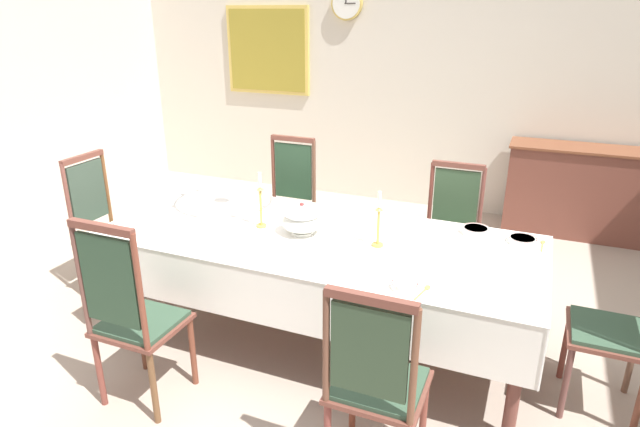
{
  "coord_description": "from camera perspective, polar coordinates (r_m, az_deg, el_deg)",
  "views": [
    {
      "loc": [
        1.25,
        -2.91,
        2.15
      ],
      "look_at": [
        0.01,
        0.06,
        0.93
      ],
      "focal_mm": 30.13,
      "sensor_mm": 36.0,
      "label": 1
    }
  ],
  "objects": [
    {
      "name": "ground",
      "position": [
        3.84,
        -0.51,
        -13.6
      ],
      "size": [
        7.17,
        6.11,
        0.04
      ],
      "primitive_type": "cube",
      "color": "tan"
    },
    {
      "name": "back_wall",
      "position": [
        6.16,
        11.23,
        14.96
      ],
      "size": [
        7.17,
        0.08,
        3.12
      ],
      "primitive_type": "cube",
      "color": "beige",
      "rests_on": "ground"
    },
    {
      "name": "dining_table",
      "position": [
        3.51,
        -0.31,
        -3.49
      ],
      "size": [
        2.81,
        1.15,
        0.77
      ],
      "color": "brown",
      "rests_on": "ground"
    },
    {
      "name": "tablecloth",
      "position": [
        3.51,
        -0.31,
        -3.66
      ],
      "size": [
        2.83,
        1.17,
        0.36
      ],
      "color": "white",
      "rests_on": "dining_table"
    },
    {
      "name": "chair_south_a",
      "position": [
        3.17,
        -19.38,
        -9.96
      ],
      "size": [
        0.44,
        0.42,
        1.16
      ],
      "color": "brown",
      "rests_on": "ground"
    },
    {
      "name": "chair_north_a",
      "position": [
        4.65,
        -3.44,
        1.1
      ],
      "size": [
        0.44,
        0.42,
        1.14
      ],
      "rotation": [
        0.0,
        0.0,
        3.14
      ],
      "color": "brown",
      "rests_on": "ground"
    },
    {
      "name": "chair_south_b",
      "position": [
        2.59,
        5.94,
        -17.23
      ],
      "size": [
        0.44,
        0.42,
        1.07
      ],
      "color": "brown",
      "rests_on": "ground"
    },
    {
      "name": "chair_north_b",
      "position": [
        4.27,
        13.67,
        -1.72
      ],
      "size": [
        0.44,
        0.42,
        1.06
      ],
      "rotation": [
        0.0,
        0.0,
        3.14
      ],
      "color": "brown",
      "rests_on": "ground"
    },
    {
      "name": "chair_head_west",
      "position": [
        4.53,
        -21.9,
        -1.08
      ],
      "size": [
        0.42,
        0.44,
        1.12
      ],
      "rotation": [
        0.0,
        0.0,
        -1.57
      ],
      "color": "brown",
      "rests_on": "ground"
    },
    {
      "name": "chair_head_east",
      "position": [
        3.37,
        29.86,
        -9.45
      ],
      "size": [
        0.42,
        0.44,
        1.21
      ],
      "rotation": [
        0.0,
        0.0,
        1.57
      ],
      "color": "brown",
      "rests_on": "ground"
    },
    {
      "name": "soup_tureen",
      "position": [
        3.48,
        -1.93,
        -0.55
      ],
      "size": [
        0.27,
        0.27,
        0.22
      ],
      "color": "silver",
      "rests_on": "tablecloth"
    },
    {
      "name": "candlestick_west",
      "position": [
        3.59,
        -6.32,
        0.91
      ],
      "size": [
        0.07,
        0.07,
        0.38
      ],
      "color": "gold",
      "rests_on": "tablecloth"
    },
    {
      "name": "candlestick_east",
      "position": [
        3.3,
        6.22,
        -1.16
      ],
      "size": [
        0.07,
        0.07,
        0.36
      ],
      "color": "gold",
      "rests_on": "tablecloth"
    },
    {
      "name": "bowl_near_left",
      "position": [
        3.61,
        20.71,
        -2.61
      ],
      "size": [
        0.18,
        0.18,
        0.03
      ],
      "color": "silver",
      "rests_on": "tablecloth"
    },
    {
      "name": "bowl_near_right",
      "position": [
        2.88,
        8.96,
        -7.52
      ],
      "size": [
        0.14,
        0.14,
        0.03
      ],
      "color": "silver",
      "rests_on": "tablecloth"
    },
    {
      "name": "bowl_far_left",
      "position": [
        3.65,
        16.2,
        -1.71
      ],
      "size": [
        0.18,
        0.18,
        0.04
      ],
      "color": "silver",
      "rests_on": "tablecloth"
    },
    {
      "name": "bowl_far_right",
      "position": [
        3.77,
        -20.29,
        -1.55
      ],
      "size": [
        0.18,
        0.18,
        0.04
      ],
      "color": "silver",
      "rests_on": "tablecloth"
    },
    {
      "name": "spoon_primary",
      "position": [
        3.64,
        22.59,
        -2.93
      ],
      "size": [
        0.03,
        0.18,
        0.01
      ],
      "rotation": [
        0.0,
        0.0,
        -0.04
      ],
      "color": "gold",
      "rests_on": "tablecloth"
    },
    {
      "name": "spoon_secondary",
      "position": [
        2.89,
        11.18,
        -7.87
      ],
      "size": [
        0.06,
        0.18,
        0.01
      ],
      "rotation": [
        0.0,
        0.0,
        -0.23
      ],
      "color": "gold",
      "rests_on": "tablecloth"
    },
    {
      "name": "sideboard",
      "position": [
        5.95,
        25.98,
        2.12
      ],
      "size": [
        1.44,
        0.48,
        0.9
      ],
      "rotation": [
        0.0,
        0.0,
        3.14
      ],
      "color": "brown",
      "rests_on": "ground"
    },
    {
      "name": "mounted_clock",
      "position": [
        6.31,
        2.87,
        21.4
      ],
      "size": [
        0.35,
        0.06,
        0.35
      ],
      "color": "#D1B251"
    },
    {
      "name": "framed_painting",
      "position": [
        6.75,
        -5.59,
        16.86
      ],
      "size": [
        1.07,
        0.05,
        1.01
      ],
      "color": "#D1B251"
    }
  ]
}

